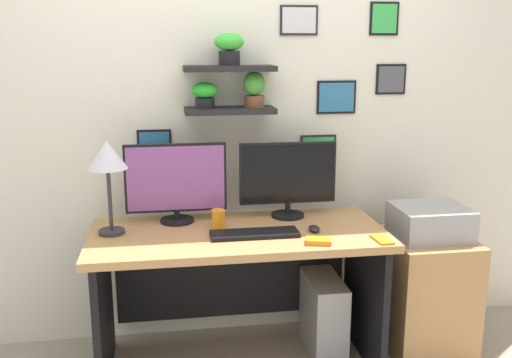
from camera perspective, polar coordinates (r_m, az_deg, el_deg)
The scene contains 13 objects.
back_wall_assembly at distance 3.24m, azimuth -2.78°, elevation 7.49°, with size 4.40×0.24×2.70m.
desk at distance 3.06m, azimuth -1.88°, elevation -8.70°, with size 1.50×0.68×0.75m.
monitor_left at distance 3.07m, azimuth -7.94°, elevation -0.29°, with size 0.53×0.18×0.42m.
monitor_right at distance 3.13m, azimuth 3.17°, elevation 0.16°, with size 0.53×0.18×0.41m.
keyboard at distance 2.87m, azimuth -0.16°, elevation -5.45°, with size 0.44×0.14×0.02m, color black.
computer_mouse at distance 2.94m, azimuth 5.78°, elevation -4.91°, with size 0.06×0.09×0.03m, color black.
desk_lamp at distance 2.89m, azimuth -14.51°, elevation 1.78°, with size 0.20×0.20×0.47m.
cell_phone at distance 2.87m, azimuth 12.39°, elevation -5.87°, with size 0.07×0.14×0.01m, color orange.
pen_cup at distance 2.97m, azimuth -3.75°, elevation -3.99°, with size 0.07×0.07×0.10m, color orange.
scissors_tray at distance 2.78m, azimuth 6.21°, elevation -6.13°, with size 0.12×0.08×0.02m, color orange.
drawer_cabinet at distance 3.40m, azimuth 16.40°, elevation -10.74°, with size 0.44×0.50×0.66m, color tan.
printer at distance 3.26m, azimuth 16.87°, elevation -4.08°, with size 0.38×0.34×0.17m, color #9E9EA3.
computer_tower_right at distance 3.30m, azimuth 6.70°, elevation -13.20°, with size 0.18×0.40×0.43m, color #99999E.
Camera 1 is at (-0.35, -2.76, 1.68)m, focal length 40.36 mm.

